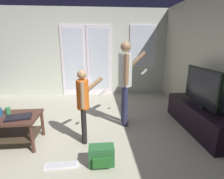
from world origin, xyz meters
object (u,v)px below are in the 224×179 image
coffee_table (11,124)px  tv_stand (197,118)px  backpack (102,156)px  laptop_closed (19,117)px  person_child (84,100)px  cup_near_edge (8,111)px  person_adult (126,77)px  loose_keyboard (62,165)px  flat_screen_tv (201,87)px

coffee_table → tv_stand: (3.17, 0.22, -0.12)m
backpack → laptop_closed: (-1.22, 0.53, 0.36)m
person_child → cup_near_edge: person_child is taller
person_child → cup_near_edge: (-1.19, 0.10, -0.17)m
coffee_table → tv_stand: size_ratio=0.52×
tv_stand → laptop_closed: 3.03m
person_child → person_adult: bearing=37.5°
person_adult → backpack: person_adult is taller
person_child → backpack: size_ratio=3.55×
coffee_table → laptop_closed: size_ratio=2.40×
person_adult → cup_near_edge: person_adult is taller
person_child → cup_near_edge: size_ratio=10.59×
backpack → person_adult: bearing=66.9°
backpack → loose_keyboard: bearing=178.5°
coffee_table → loose_keyboard: 1.09m
coffee_table → person_child: 1.19m
flat_screen_tv → backpack: bearing=-155.3°
tv_stand → laptop_closed: size_ratio=4.66×
tv_stand → loose_keyboard: size_ratio=3.74×
tv_stand → loose_keyboard: tv_stand is taller
person_adult → person_child: person_adult is taller
cup_near_edge → backpack: bearing=-25.7°
flat_screen_tv → person_child: 2.05m
laptop_closed → cup_near_edge: cup_near_edge is taller
person_adult → tv_stand: bearing=-15.1°
flat_screen_tv → backpack: (-1.79, -0.82, -0.68)m
loose_keyboard → backpack: bearing=-1.5°
loose_keyboard → cup_near_edge: cup_near_edge is taller
backpack → loose_keyboard: backpack is taller
coffee_table → laptop_closed: laptop_closed is taller
tv_stand → person_child: (-2.04, -0.22, 0.48)m
backpack → laptop_closed: laptop_closed is taller
tv_stand → cup_near_edge: bearing=-177.7°
person_child → laptop_closed: person_child is taller
tv_stand → person_child: person_child is taller
person_child → loose_keyboard: bearing=-115.6°
person_adult → person_child: (-0.75, -0.57, -0.24)m
loose_keyboard → laptop_closed: laptop_closed is taller
tv_stand → loose_keyboard: (-2.32, -0.80, -0.22)m
backpack → flat_screen_tv: bearing=24.7°
tv_stand → laptop_closed: bearing=-174.6°
person_child → loose_keyboard: size_ratio=2.66×
tv_stand → cup_near_edge: size_ratio=14.85×
coffee_table → tv_stand: 3.18m
coffee_table → person_child: person_child is taller
flat_screen_tv → loose_keyboard: bearing=-160.7°
backpack → loose_keyboard: 0.54m
person_child → loose_keyboard: 0.95m
person_adult → cup_near_edge: bearing=-166.2°
flat_screen_tv → laptop_closed: bearing=-174.5°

